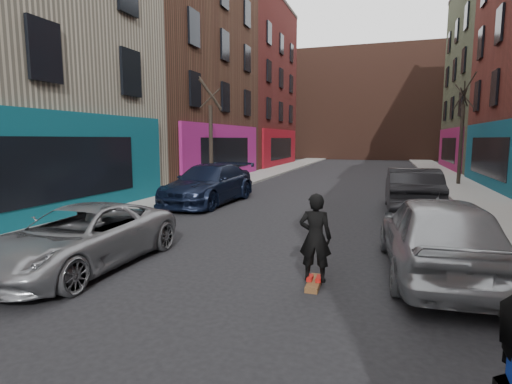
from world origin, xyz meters
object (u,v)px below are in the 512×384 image
Objects in this scene: tree_left_far at (211,124)px; parked_left_far at (81,237)px; parked_right_far at (438,235)px; tree_right_far at (462,122)px; parked_right_end at (412,190)px; skateboard at (314,283)px; skateboarder at (315,237)px; parked_left_end at (209,184)px.

parked_left_far is at bearing -78.06° from tree_left_far.
parked_right_far is at bearing -47.91° from tree_left_far.
parked_right_far is at bearing -100.09° from tree_right_far.
parked_right_far reaches higher than parked_right_end.
tree_right_far is 1.40× the size of parked_right_end.
tree_right_far is 20.87m from parked_left_far.
parked_left_far is 5.71× the size of skateboard.
parked_right_far is at bearing 29.67° from skateboard.
parked_right_end reaches higher than skateboard.
skateboarder is (-2.15, -1.28, 0.09)m from parked_right_far.
parked_right_end is 8.70m from skateboard.
tree_left_far is 1.18× the size of parked_left_end.
skateboarder is at bearing 0.00° from skateboard.
parked_left_far is 4.80m from skateboard.
tree_right_far is at bearing 45.11° from parked_left_end.
tree_left_far is at bearing 115.59° from parked_left_end.
parked_right_end is 8.67m from skateboarder.
parked_right_end is at bearing 6.28° from parked_left_end.
skateboard is at bearing 180.00° from skateboarder.
tree_right_far is 14.85m from parked_left_end.
tree_right_far is 18.66m from skateboarder.
parked_left_far is 0.83× the size of parked_left_end.
tree_right_far reaches higher than tree_left_far.
tree_left_far reaches higher than parked_left_far.
parked_left_far is at bearing 3.97° from skateboarder.
tree_right_far reaches higher than skateboard.
tree_right_far is 8.50× the size of skateboard.
tree_left_far is at bearing 120.77° from skateboard.
tree_left_far reaches higher than parked_right_end.
parked_left_far is 8.42m from parked_left_end.
skateboard is at bearing -51.41° from parked_left_end.
parked_left_end reaches higher than skateboard.
parked_right_end is (9.40, -3.35, -2.58)m from tree_left_far.
parked_right_far is at bearing 88.86° from parked_right_end.
skateboard is at bearing -105.97° from tree_right_far.
parked_right_far is 2.50m from skateboarder.
parked_right_end reaches higher than parked_left_far.
parked_left_end is 1.16× the size of parked_right_far.
skateboard is (7.32, -11.76, -3.33)m from tree_left_far.
tree_right_far is at bearing 61.74° from parked_left_far.
parked_left_far is (-9.82, -18.18, -2.90)m from tree_right_far.
tree_right_far reaches higher than parked_left_far.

